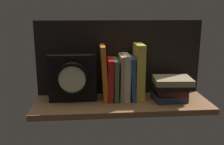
{
  "coord_description": "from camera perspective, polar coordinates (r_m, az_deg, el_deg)",
  "views": [
    {
      "loc": [
        -14.01,
        -108.65,
        40.55
      ],
      "look_at": [
        -4.18,
        4.56,
        12.39
      ],
      "focal_mm": 41.49,
      "sensor_mm": 36.0,
      "label": 1
    }
  ],
  "objects": [
    {
      "name": "back_panel",
      "position": [
        1.24,
        1.63,
        3.27
      ],
      "size": [
        78.33,
        1.2,
        35.38
      ],
      "primitive_type": "cube",
      "color": "black",
      "rests_on": "ground_plane"
    },
    {
      "name": "framed_clock",
      "position": [
        1.16,
        -8.68,
        -1.19
      ],
      "size": [
        21.09,
        7.35,
        21.09
      ],
      "color": "black",
      "rests_on": "ground_plane"
    },
    {
      "name": "book_tan_shortstories",
      "position": [
        1.18,
        1.8,
        -0.99
      ],
      "size": [
        1.97,
        13.39,
        20.41
      ],
      "primitive_type": "cube",
      "rotation": [
        0.0,
        0.01,
        0.0
      ],
      "color": "tan",
      "rests_on": "ground_plane"
    },
    {
      "name": "book_yellow_seinlanguage",
      "position": [
        1.19,
        5.87,
        0.24
      ],
      "size": [
        3.88,
        13.03,
        25.3
      ],
      "primitive_type": "cube",
      "rotation": [
        0.0,
        -0.0,
        0.0
      ],
      "color": "gold",
      "rests_on": "ground_plane"
    },
    {
      "name": "book_green_romantic",
      "position": [
        1.18,
        0.78,
        -1.46
      ],
      "size": [
        2.03,
        13.93,
        18.54
      ],
      "primitive_type": "cube",
      "rotation": [
        0.0,
        0.01,
        0.0
      ],
      "color": "#476B44",
      "rests_on": "ground_plane"
    },
    {
      "name": "book_blue_modern",
      "position": [
        1.19,
        4.31,
        -1.13
      ],
      "size": [
        2.84,
        13.85,
        19.64
      ],
      "primitive_type": "cube",
      "rotation": [
        0.0,
        -0.04,
        0.0
      ],
      "color": "#2D4C8E",
      "rests_on": "ground_plane"
    },
    {
      "name": "book_stack_side",
      "position": [
        1.2,
        12.92,
        -3.32
      ],
      "size": [
        17.78,
        14.5,
        10.75
      ],
      "color": "#232D4C",
      "rests_on": "ground_plane"
    },
    {
      "name": "book_red_requiem",
      "position": [
        1.18,
        -0.45,
        -1.43
      ],
      "size": [
        3.36,
        12.89,
        18.85
      ],
      "primitive_type": "cube",
      "rotation": [
        0.0,
        0.04,
        0.0
      ],
      "color": "red",
      "rests_on": "ground_plane"
    },
    {
      "name": "book_cream_twain",
      "position": [
        1.18,
        3.03,
        -0.91
      ],
      "size": [
        3.01,
        13.24,
        20.65
      ],
      "primitive_type": "cube",
      "rotation": [
        0.0,
        0.01,
        0.0
      ],
      "color": "beige",
      "rests_on": "ground_plane"
    },
    {
      "name": "book_orange_pandolfini",
      "position": [
        1.17,
        -1.76,
        -0.04
      ],
      "size": [
        3.36,
        12.7,
        24.83
      ],
      "primitive_type": "cube",
      "rotation": [
        0.0,
        -0.05,
        0.0
      ],
      "color": "orange",
      "rests_on": "ground_plane"
    },
    {
      "name": "ground_plane",
      "position": [
        1.17,
        2.24,
        -6.98
      ],
      "size": [
        78.33,
        25.45,
        2.5
      ],
      "primitive_type": "cube",
      "color": "brown"
    }
  ]
}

